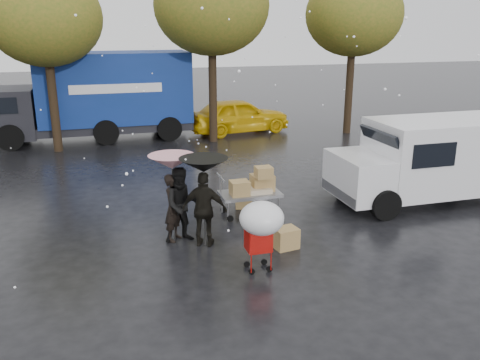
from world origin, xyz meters
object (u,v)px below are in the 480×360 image
object	(u,v)px
person_pink	(174,208)
vendor_cart	(253,187)
blue_truck	(94,97)
yellow_taxi	(239,115)
person_black	(205,209)
white_van	(429,159)
shopping_cart	(261,222)

from	to	relation	value
person_pink	vendor_cart	bearing A→B (deg)	-30.72
blue_truck	yellow_taxi	distance (m)	6.08
person_black	yellow_taxi	xyz separation A→B (m)	(3.95, 11.19, -0.07)
person_pink	person_black	bearing A→B (deg)	-94.62
person_black	vendor_cart	xyz separation A→B (m)	(1.56, 1.48, -0.10)
blue_truck	yellow_taxi	world-z (taller)	blue_truck
white_van	vendor_cart	bearing A→B (deg)	176.98
vendor_cart	person_black	bearing A→B (deg)	-136.47
shopping_cart	blue_truck	xyz separation A→B (m)	(-2.79, 13.11, 0.69)
shopping_cart	white_van	world-z (taller)	white_van
person_black	white_van	world-z (taller)	white_van
blue_truck	person_pink	bearing A→B (deg)	-82.54
person_pink	yellow_taxi	world-z (taller)	person_pink
person_pink	person_black	distance (m)	0.76
person_pink	white_van	size ratio (longest dim) A/B	0.31
vendor_cart	white_van	world-z (taller)	white_van
blue_truck	white_van	bearing A→B (deg)	-50.84
person_black	blue_truck	size ratio (longest dim) A/B	0.20
person_pink	shopping_cart	size ratio (longest dim) A/B	1.04
person_pink	white_van	xyz separation A→B (m)	(6.96, 0.75, 0.40)
vendor_cart	blue_truck	bearing A→B (deg)	109.64
person_pink	person_black	size ratio (longest dim) A/B	0.92
vendor_cart	yellow_taxi	xyz separation A→B (m)	(2.39, 9.71, 0.03)
person_pink	yellow_taxi	xyz separation A→B (m)	(4.54, 10.71, -0.01)
person_pink	white_van	world-z (taller)	white_van
yellow_taxi	person_black	bearing A→B (deg)	152.19
white_van	yellow_taxi	xyz separation A→B (m)	(-2.43, 9.96, -0.41)
vendor_cart	white_van	bearing A→B (deg)	-3.02
shopping_cart	person_pink	bearing A→B (deg)	123.36
white_van	person_pink	bearing A→B (deg)	-173.87
person_pink	vendor_cart	distance (m)	2.37
vendor_cart	shopping_cart	distance (m)	3.16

